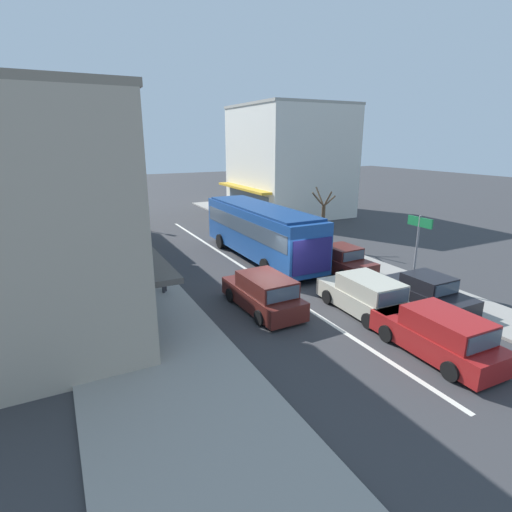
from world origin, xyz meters
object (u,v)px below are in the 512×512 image
Objects in this scene: wagon_adjacent_lane_trail at (263,293)px; parked_sedan_kerb_second at (341,260)px; parked_wagon_kerb_rear at (259,224)px; wagon_behind_bus_near at (366,296)px; street_tree_right at (323,221)px; pedestrian_with_handbag_near at (164,273)px; parked_sedan_kerb_front at (426,293)px; city_bus at (260,229)px; traffic_light_downstreet at (126,193)px; directional_road_sign at (418,235)px; parked_wagon_kerb_third at (293,238)px; wagon_behind_bus_mid at (439,335)px.

parked_sedan_kerb_second is (6.15, 2.56, -0.08)m from wagon_adjacent_lane_trail.
parked_sedan_kerb_second is at bearing -91.87° from parked_wagon_kerb_rear.
wagon_behind_bus_near is at bearing -100.51° from parked_wagon_kerb_rear.
street_tree_right is (8.28, 7.18, 1.11)m from wagon_adjacent_lane_trail.
street_tree_right reaches higher than pedestrian_with_handbag_near.
pedestrian_with_handbag_near is (-9.69, 6.60, 0.40)m from parked_sedan_kerb_front.
street_tree_right is at bearing 65.28° from parked_sedan_kerb_second.
city_bus is 7.69m from wagon_adjacent_lane_trail.
street_tree_right is 2.45× the size of pedestrian_with_handbag_near.
traffic_light_downstreet is at bearing 85.64° from pedestrian_with_handbag_near.
parked_wagon_kerb_rear is at bearing 95.20° from directional_road_sign.
parked_wagon_kerb_third is (-0.02, 10.69, 0.08)m from parked_sedan_kerb_front.
wagon_behind_bus_mid is at bearing -101.87° from parked_wagon_kerb_third.
parked_sedan_kerb_front is (6.37, -2.96, -0.08)m from wagon_adjacent_lane_trail.
wagon_adjacent_lane_trail and parked_wagon_kerb_third have the same top height.
parked_wagon_kerb_third is 10.51m from pedestrian_with_handbag_near.
street_tree_right is at bearing 16.95° from pedestrian_with_handbag_near.
city_bus reaches higher than wagon_behind_bus_near.
city_bus is at bearing 90.28° from wagon_behind_bus_mid.
wagon_adjacent_lane_trail is 20.05m from traffic_light_downstreet.
parked_sedan_kerb_second is at bearing 114.25° from directional_road_sign.
parked_wagon_kerb_rear is (0.34, 10.43, 0.08)m from parked_sedan_kerb_second.
wagon_behind_bus_near is (0.21, 3.78, 0.00)m from wagon_behind_bus_mid.
directional_road_sign is at bearing -65.75° from parked_sedan_kerb_second.
wagon_adjacent_lane_trail is at bearing 172.42° from directional_road_sign.
wagon_behind_bus_mid is 3.79m from wagon_behind_bus_near.
parked_wagon_kerb_rear is 1.08× the size of traffic_light_downstreet.
wagon_behind_bus_near and parked_wagon_kerb_rear have the same top height.
directional_road_sign is at bearing -93.53° from street_tree_right.
pedestrian_with_handbag_near is at bearing -154.89° from city_bus.
wagon_behind_bus_near is 10.51m from street_tree_right.
street_tree_right is 12.16m from pedestrian_with_handbag_near.
directional_road_sign reaches higher than wagon_adjacent_lane_trail.
city_bus is 4.89m from street_tree_right.
parked_sedan_kerb_front is 1.17× the size of directional_road_sign.
parked_sedan_kerb_second is 1.07× the size of street_tree_right.
directional_road_sign is (1.28, -14.03, 1.93)m from parked_wagon_kerb_rear.
wagon_behind_bus_near is 2.80m from parked_sedan_kerb_front.
pedestrian_with_handbag_near is at bearing -163.05° from street_tree_right.
parked_wagon_kerb_third is 9.08m from directional_road_sign.
pedestrian_with_handbag_near reaches higher than wagon_behind_bus_mid.
traffic_light_downstreet reaches higher than street_tree_right.
traffic_light_downstreet is 1.05× the size of street_tree_right.
street_tree_right is at bearing -15.89° from parked_wagon_kerb_third.
wagon_behind_bus_mid is 2.78× the size of pedestrian_with_handbag_near.
traffic_light_downstreet reaches higher than wagon_behind_bus_near.
city_bus is at bearing 106.88° from parked_sedan_kerb_front.
wagon_behind_bus_near reaches higher than parked_sedan_kerb_front.
parked_sedan_kerb_front is 2.58× the size of pedestrian_with_handbag_near.
city_bus is at bearing -162.47° from parked_wagon_kerb_third.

